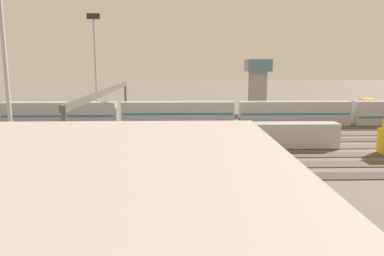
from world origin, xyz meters
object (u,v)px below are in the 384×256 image
at_px(train_on_track_5, 186,136).
at_px(train_on_track_0, 379,112).
at_px(light_mast_0, 95,52).
at_px(light_mast_1, 0,1).
at_px(train_on_track_1, 178,114).
at_px(signal_gantry, 105,95).
at_px(control_tower, 258,82).

bearing_deg(train_on_track_5, train_on_track_0, -150.12).
xyz_separation_m(train_on_track_5, train_on_track_0, (-43.51, -25.00, 0.14)).
xyz_separation_m(light_mast_0, light_mast_1, (-1.03, 45.62, 3.90)).
distance_m(train_on_track_5, train_on_track_0, 50.18).
height_order(train_on_track_5, train_on_track_0, train_on_track_0).
relative_size(train_on_track_1, light_mast_0, 5.08).
xyz_separation_m(train_on_track_1, light_mast_0, (18.37, -8.43, 12.73)).
xyz_separation_m(train_on_track_5, light_mast_0, (19.78, -28.43, 13.32)).
bearing_deg(train_on_track_0, signal_gantry, 19.44).
relative_size(train_on_track_0, train_on_track_1, 0.08).
height_order(train_on_track_5, signal_gantry, signal_gantry).
bearing_deg(signal_gantry, light_mast_0, -74.17).
bearing_deg(train_on_track_1, train_on_track_0, -173.65).
xyz_separation_m(train_on_track_5, train_on_track_1, (1.41, -20.00, 0.59)).
relative_size(train_on_track_0, control_tower, 0.73).
distance_m(train_on_track_1, signal_gantry, 19.74).
xyz_separation_m(train_on_track_0, light_mast_0, (63.30, -3.43, 13.18)).
height_order(train_on_track_0, light_mast_1, light_mast_1).
bearing_deg(light_mast_1, light_mast_0, -88.71).
distance_m(train_on_track_0, light_mast_1, 77.13).
distance_m(train_on_track_0, signal_gantry, 60.34).
xyz_separation_m(train_on_track_5, light_mast_1, (18.75, 17.18, 17.22)).
bearing_deg(light_mast_1, signal_gantry, -104.20).
relative_size(light_mast_0, signal_gantry, 0.52).
distance_m(train_on_track_5, signal_gantry, 15.20).
bearing_deg(train_on_track_1, light_mast_0, -24.65).
height_order(train_on_track_0, control_tower, control_tower).
xyz_separation_m(train_on_track_5, signal_gantry, (13.14, -5.00, 5.78)).
relative_size(train_on_track_0, signal_gantry, 0.22).
height_order(train_on_track_5, light_mast_0, light_mast_0).
height_order(train_on_track_5, light_mast_1, light_mast_1).
bearing_deg(light_mast_0, train_on_track_1, 155.35).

